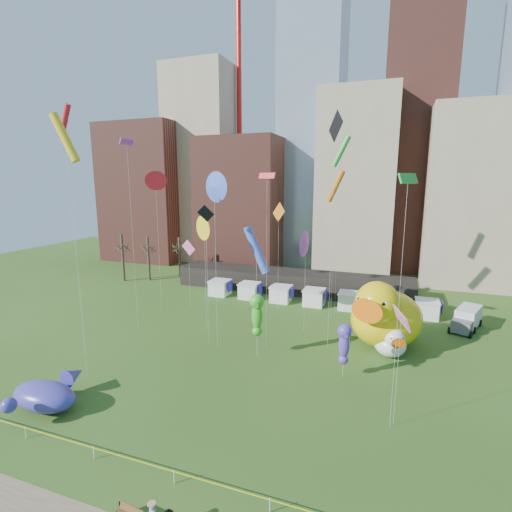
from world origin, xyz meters
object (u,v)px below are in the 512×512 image
at_px(seahorse_purple, 344,341).
at_px(small_duck, 391,342).
at_px(whale_inflatable, 46,394).
at_px(box_truck, 467,318).
at_px(big_duck, 385,316).
at_px(seahorse_green, 257,312).

bearing_deg(seahorse_purple, small_duck, 46.19).
height_order(whale_inflatable, box_truck, box_truck).
xyz_separation_m(big_duck, seahorse_green, (-12.14, -6.75, 1.22)).
height_order(seahorse_green, seahorse_purple, seahorse_green).
bearing_deg(small_duck, box_truck, 32.84).
relative_size(seahorse_purple, whale_inflatable, 0.71).
bearing_deg(seahorse_green, big_duck, 15.13).
bearing_deg(seahorse_purple, box_truck, 43.41).
height_order(big_duck, whale_inflatable, big_duck).
bearing_deg(box_truck, small_duck, -106.28).
xyz_separation_m(seahorse_green, whale_inflatable, (-12.53, -14.41, -3.62)).
bearing_deg(seahorse_green, small_duck, 5.39).
relative_size(small_duck, box_truck, 0.76).
xyz_separation_m(small_duck, box_truck, (8.60, 11.24, -0.25)).
relative_size(big_duck, seahorse_purple, 2.12).
bearing_deg(box_truck, big_duck, -115.02).
height_order(big_duck, small_duck, big_duck).
xyz_separation_m(big_duck, box_truck, (9.41, 9.03, -2.25)).
distance_m(big_duck, seahorse_purple, 8.91).
bearing_deg(whale_inflatable, box_truck, 42.53).
bearing_deg(small_duck, whale_inflatable, -163.08).
bearing_deg(seahorse_purple, whale_inflatable, -159.70).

